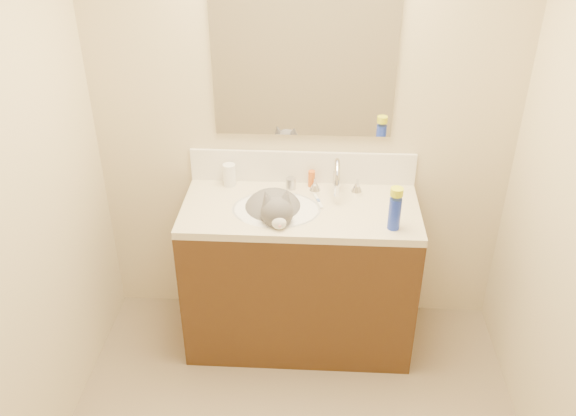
# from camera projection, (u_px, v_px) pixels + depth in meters

# --- Properties ---
(room_shell) EXTENTS (2.24, 2.54, 2.52)m
(room_shell) POSITION_uv_depth(u_px,v_px,m) (291.00, 194.00, 1.92)
(room_shell) COLOR beige
(room_shell) RESTS_ON ground
(vanity_cabinet) EXTENTS (1.20, 0.55, 0.82)m
(vanity_cabinet) POSITION_uv_depth(u_px,v_px,m) (300.00, 278.00, 3.30)
(vanity_cabinet) COLOR #412712
(vanity_cabinet) RESTS_ON ground
(counter_slab) EXTENTS (1.20, 0.55, 0.04)m
(counter_slab) POSITION_uv_depth(u_px,v_px,m) (300.00, 210.00, 3.08)
(counter_slab) COLOR beige
(counter_slab) RESTS_ON vanity_cabinet
(basin) EXTENTS (0.45, 0.36, 0.14)m
(basin) POSITION_uv_depth(u_px,v_px,m) (276.00, 221.00, 3.09)
(basin) COLOR white
(basin) RESTS_ON vanity_cabinet
(faucet) EXTENTS (0.28, 0.20, 0.21)m
(faucet) POSITION_uv_depth(u_px,v_px,m) (336.00, 180.00, 3.14)
(faucet) COLOR silver
(faucet) RESTS_ON counter_slab
(cat) EXTENTS (0.40, 0.45, 0.33)m
(cat) POSITION_uv_depth(u_px,v_px,m) (274.00, 213.00, 3.07)
(cat) COLOR #545254
(cat) RESTS_ON basin
(backsplash) EXTENTS (1.20, 0.02, 0.18)m
(backsplash) POSITION_uv_depth(u_px,v_px,m) (302.00, 167.00, 3.25)
(backsplash) COLOR white
(backsplash) RESTS_ON counter_slab
(mirror) EXTENTS (0.90, 0.02, 0.80)m
(mirror) POSITION_uv_depth(u_px,v_px,m) (304.00, 58.00, 2.95)
(mirror) COLOR white
(mirror) RESTS_ON room_shell
(pill_bottle) EXTENTS (0.07, 0.07, 0.12)m
(pill_bottle) POSITION_uv_depth(u_px,v_px,m) (229.00, 175.00, 3.24)
(pill_bottle) COLOR white
(pill_bottle) RESTS_ON counter_slab
(pill_label) EXTENTS (0.07, 0.07, 0.04)m
(pill_label) POSITION_uv_depth(u_px,v_px,m) (230.00, 177.00, 3.24)
(pill_label) COLOR orange
(pill_label) RESTS_ON pill_bottle
(silver_jar) EXTENTS (0.07, 0.07, 0.06)m
(silver_jar) POSITION_uv_depth(u_px,v_px,m) (291.00, 183.00, 3.22)
(silver_jar) COLOR #B7B7BC
(silver_jar) RESTS_ON counter_slab
(amber_bottle) EXTENTS (0.04, 0.04, 0.09)m
(amber_bottle) POSITION_uv_depth(u_px,v_px,m) (312.00, 179.00, 3.23)
(amber_bottle) COLOR #D35D18
(amber_bottle) RESTS_ON counter_slab
(toothbrush) EXTENTS (0.05, 0.14, 0.01)m
(toothbrush) POSITION_uv_depth(u_px,v_px,m) (318.00, 201.00, 3.11)
(toothbrush) COLOR white
(toothbrush) RESTS_ON counter_slab
(toothbrush_head) EXTENTS (0.02, 0.03, 0.01)m
(toothbrush_head) POSITION_uv_depth(u_px,v_px,m) (318.00, 201.00, 3.11)
(toothbrush_head) COLOR #5D77C5
(toothbrush_head) RESTS_ON counter_slab
(spray_can) EXTENTS (0.08, 0.08, 0.16)m
(spray_can) POSITION_uv_depth(u_px,v_px,m) (395.00, 214.00, 2.86)
(spray_can) COLOR #1B33C1
(spray_can) RESTS_ON counter_slab
(spray_cap) EXTENTS (0.08, 0.08, 0.04)m
(spray_cap) POSITION_uv_depth(u_px,v_px,m) (397.00, 192.00, 2.80)
(spray_cap) COLOR #D3DF17
(spray_cap) RESTS_ON spray_can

